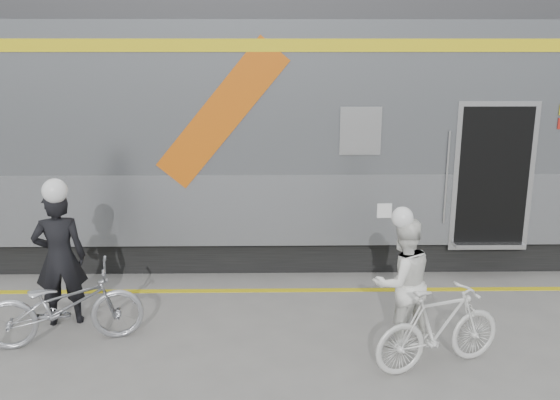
{
  "coord_description": "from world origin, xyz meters",
  "views": [
    {
      "loc": [
        -0.09,
        -5.84,
        3.41
      ],
      "look_at": [
        0.03,
        1.6,
        1.5
      ],
      "focal_mm": 38.0,
      "sensor_mm": 36.0,
      "label": 1
    }
  ],
  "objects_px": {
    "bicycle_left": "(64,305)",
    "woman": "(402,283)",
    "bicycle_right": "(439,328)",
    "man": "(60,258)"
  },
  "relations": [
    {
      "from": "bicycle_left",
      "to": "woman",
      "type": "xyz_separation_m",
      "value": [
        3.96,
        -0.07,
        0.29
      ]
    },
    {
      "from": "bicycle_left",
      "to": "woman",
      "type": "bearing_deg",
      "value": -104.63
    },
    {
      "from": "man",
      "to": "woman",
      "type": "relative_size",
      "value": 1.13
    },
    {
      "from": "woman",
      "to": "bicycle_right",
      "type": "bearing_deg",
      "value": 99.07
    },
    {
      "from": "bicycle_left",
      "to": "woman",
      "type": "height_order",
      "value": "woman"
    },
    {
      "from": "bicycle_left",
      "to": "bicycle_right",
      "type": "distance_m",
      "value": 4.31
    },
    {
      "from": "bicycle_left",
      "to": "bicycle_right",
      "type": "relative_size",
      "value": 1.17
    },
    {
      "from": "bicycle_right",
      "to": "woman",
      "type": "bearing_deg",
      "value": 9.07
    },
    {
      "from": "bicycle_left",
      "to": "bicycle_right",
      "type": "bearing_deg",
      "value": -111.89
    },
    {
      "from": "woman",
      "to": "bicycle_right",
      "type": "height_order",
      "value": "woman"
    }
  ]
}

